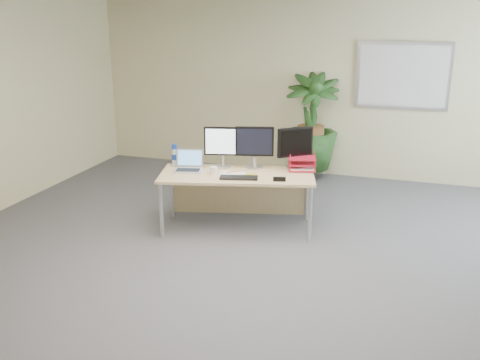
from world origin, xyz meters
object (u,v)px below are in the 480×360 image
(desk, at_px, (238,183))
(floor_plant, at_px, (311,129))
(monitor_left, at_px, (223,144))
(monitor_right, at_px, (255,145))
(laptop, at_px, (189,165))

(desk, bearing_deg, floor_plant, 78.15)
(desk, relative_size, monitor_left, 3.88)
(desk, xyz_separation_m, floor_plant, (0.45, 2.12, 0.22))
(monitor_right, distance_m, laptop, 0.80)
(floor_plant, bearing_deg, desk, -101.85)
(desk, distance_m, monitor_left, 0.48)
(desk, bearing_deg, monitor_right, 50.54)
(monitor_left, bearing_deg, monitor_right, 9.87)
(floor_plant, distance_m, monitor_right, 1.98)
(laptop, bearing_deg, monitor_right, 22.67)
(desk, distance_m, laptop, 0.60)
(floor_plant, distance_m, monitor_left, 2.12)
(monitor_left, relative_size, monitor_right, 0.97)
(desk, xyz_separation_m, laptop, (-0.56, -0.11, 0.20))
(floor_plant, bearing_deg, laptop, -114.12)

